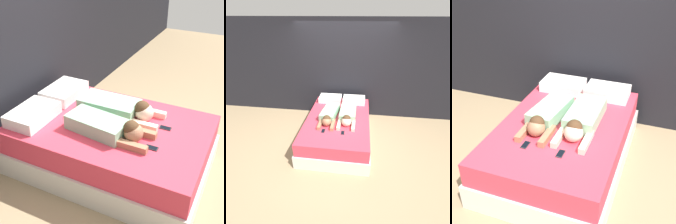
{
  "view_description": "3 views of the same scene",
  "coord_description": "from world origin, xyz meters",
  "views": [
    {
      "loc": [
        -2.63,
        -1.3,
        2.46
      ],
      "look_at": [
        0.0,
        0.0,
        0.72
      ],
      "focal_mm": 50.0,
      "sensor_mm": 36.0,
      "label": 1
    },
    {
      "loc": [
        0.45,
        -3.38,
        2.69
      ],
      "look_at": [
        0.0,
        0.0,
        0.72
      ],
      "focal_mm": 28.0,
      "sensor_mm": 36.0,
      "label": 2
    },
    {
      "loc": [
        1.07,
        -2.91,
        2.56
      ],
      "look_at": [
        0.0,
        0.0,
        0.72
      ],
      "focal_mm": 50.0,
      "sensor_mm": 36.0,
      "label": 3
    }
  ],
  "objects": [
    {
      "name": "bed",
      "position": [
        0.0,
        0.0,
        0.28
      ],
      "size": [
        1.48,
        2.19,
        0.57
      ],
      "color": "beige",
      "rests_on": "ground_plane"
    },
    {
      "name": "pillow_head_left",
      "position": [
        -0.32,
        0.84,
        0.64
      ],
      "size": [
        0.58,
        0.39,
        0.14
      ],
      "color": "white",
      "rests_on": "bed"
    },
    {
      "name": "ground_plane",
      "position": [
        0.0,
        0.0,
        0.0
      ],
      "size": [
        12.0,
        12.0,
        0.0
      ],
      "primitive_type": "plane",
      "color": "#9E8460"
    },
    {
      "name": "person_left",
      "position": [
        -0.2,
        -0.06,
        0.66
      ],
      "size": [
        0.4,
        0.97,
        0.23
      ],
      "color": "#8CBF99",
      "rests_on": "bed"
    },
    {
      "name": "pillow_head_right",
      "position": [
        0.32,
        0.84,
        0.64
      ],
      "size": [
        0.58,
        0.39,
        0.14
      ],
      "color": "white",
      "rests_on": "bed"
    },
    {
      "name": "cell_phone_right",
      "position": [
        0.17,
        -0.57,
        0.58
      ],
      "size": [
        0.07,
        0.13,
        0.01
      ],
      "color": "#2D2D33",
      "rests_on": "bed"
    },
    {
      "name": "person_right",
      "position": [
        0.22,
        0.01,
        0.66
      ],
      "size": [
        0.37,
        1.0,
        0.24
      ],
      "color": "#8CBF99",
      "rests_on": "bed"
    },
    {
      "name": "cell_phone_left",
      "position": [
        -0.23,
        -0.55,
        0.58
      ],
      "size": [
        0.07,
        0.13,
        0.01
      ],
      "color": "#2D2D33",
      "rests_on": "bed"
    },
    {
      "name": "wall_back",
      "position": [
        0.0,
        1.25,
        1.3
      ],
      "size": [
        12.0,
        0.06,
        2.6
      ],
      "color": "black",
      "rests_on": "ground_plane"
    }
  ]
}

